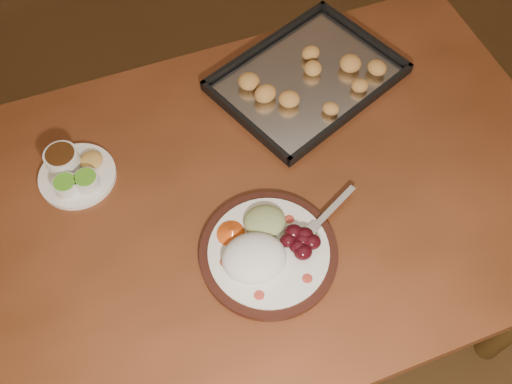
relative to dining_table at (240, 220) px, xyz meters
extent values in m
plane|color=brown|center=(0.29, 0.26, -0.65)|extent=(4.00, 4.00, 0.00)
cube|color=brown|center=(0.00, 0.00, 0.08)|extent=(1.64, 1.15, 0.04)
cylinder|color=#4F3817|center=(0.60, 0.50, -0.30)|extent=(0.07, 0.07, 0.71)
cylinder|color=black|center=(0.04, -0.14, 0.11)|extent=(0.28, 0.28, 0.02)
cylinder|color=white|center=(0.04, -0.14, 0.11)|extent=(0.25, 0.25, 0.01)
ellipsoid|color=#BA3A2C|center=(0.00, -0.23, 0.12)|extent=(0.02, 0.02, 0.00)
ellipsoid|color=#BA3A2C|center=(0.10, -0.21, 0.12)|extent=(0.02, 0.02, 0.00)
ellipsoid|color=#BA3A2C|center=(0.09, -0.08, 0.12)|extent=(0.02, 0.02, 0.00)
ellipsoid|color=#BA3A2C|center=(-0.05, -0.15, 0.12)|extent=(0.02, 0.02, 0.00)
ellipsoid|color=silver|center=(0.01, -0.16, 0.13)|extent=(0.16, 0.15, 0.06)
ellipsoid|color=#4D0B14|center=(0.10, -0.15, 0.13)|extent=(0.04, 0.03, 0.03)
ellipsoid|color=#4D0B14|center=(0.11, -0.13, 0.13)|extent=(0.04, 0.03, 0.03)
ellipsoid|color=#4D0B14|center=(0.09, -0.12, 0.13)|extent=(0.04, 0.03, 0.03)
ellipsoid|color=#4D0B14|center=(0.13, -0.15, 0.13)|extent=(0.04, 0.03, 0.03)
ellipsoid|color=#4D0B14|center=(0.08, -0.13, 0.13)|extent=(0.04, 0.03, 0.03)
ellipsoid|color=#4D0B14|center=(0.11, -0.14, 0.13)|extent=(0.04, 0.03, 0.03)
ellipsoid|color=#4D0B14|center=(0.10, -0.16, 0.13)|extent=(0.04, 0.03, 0.03)
ellipsoid|color=tan|center=(0.04, -0.08, 0.13)|extent=(0.11, 0.10, 0.04)
cone|color=#D84A13|center=(-0.03, -0.09, 0.13)|extent=(0.09, 0.09, 0.03)
cube|color=silver|center=(0.19, -0.07, 0.12)|extent=(0.12, 0.09, 0.00)
cube|color=silver|center=(0.13, -0.11, 0.12)|extent=(0.04, 0.04, 0.00)
cylinder|color=silver|center=(0.12, -0.14, 0.12)|extent=(0.03, 0.02, 0.00)
cylinder|color=silver|center=(0.12, -0.13, 0.12)|extent=(0.03, 0.02, 0.00)
cylinder|color=silver|center=(0.11, -0.13, 0.12)|extent=(0.03, 0.02, 0.00)
cylinder|color=silver|center=(0.11, -0.12, 0.12)|extent=(0.03, 0.02, 0.00)
cylinder|color=white|center=(-0.34, 0.12, 0.10)|extent=(0.17, 0.17, 0.01)
cylinder|color=silver|center=(-0.36, 0.08, 0.13)|extent=(0.05, 0.05, 0.03)
cylinder|color=#53A621|center=(-0.36, 0.08, 0.14)|extent=(0.05, 0.05, 0.00)
cylinder|color=silver|center=(-0.31, 0.09, 0.13)|extent=(0.05, 0.05, 0.03)
cylinder|color=#53A621|center=(-0.31, 0.09, 0.14)|extent=(0.05, 0.05, 0.00)
cylinder|color=silver|center=(-0.36, 0.15, 0.13)|extent=(0.07, 0.07, 0.04)
cylinder|color=#3A1D0A|center=(-0.36, 0.15, 0.15)|extent=(0.06, 0.06, 0.00)
ellipsoid|color=gold|center=(-0.31, 0.15, 0.12)|extent=(0.05, 0.05, 0.02)
cube|color=black|center=(0.22, 0.30, 0.10)|extent=(0.52, 0.49, 0.01)
cube|color=black|center=(0.14, 0.43, 0.11)|extent=(0.37, 0.23, 0.02)
cube|color=black|center=(0.30, 0.18, 0.11)|extent=(0.37, 0.23, 0.02)
cube|color=black|center=(0.40, 0.41, 0.11)|extent=(0.17, 0.27, 0.02)
cube|color=black|center=(0.05, 0.19, 0.11)|extent=(0.17, 0.27, 0.02)
cube|color=silver|center=(0.22, 0.30, 0.11)|extent=(0.49, 0.45, 0.00)
ellipsoid|color=#E1944F|center=(0.27, 0.33, 0.12)|extent=(0.05, 0.04, 0.03)
ellipsoid|color=#E1944F|center=(0.27, 0.39, 0.12)|extent=(0.06, 0.06, 0.03)
ellipsoid|color=#E1944F|center=(0.19, 0.39, 0.12)|extent=(0.05, 0.05, 0.03)
ellipsoid|color=#E1944F|center=(0.14, 0.31, 0.12)|extent=(0.06, 0.06, 0.03)
ellipsoid|color=#E1944F|center=(0.14, 0.28, 0.12)|extent=(0.06, 0.06, 0.03)
ellipsoid|color=#E1944F|center=(0.19, 0.27, 0.12)|extent=(0.06, 0.06, 0.03)
ellipsoid|color=#E1944F|center=(0.21, 0.23, 0.12)|extent=(0.06, 0.06, 0.03)
ellipsoid|color=#E1944F|center=(0.28, 0.23, 0.12)|extent=(0.05, 0.05, 0.03)
ellipsoid|color=#E1944F|center=(0.33, 0.33, 0.12)|extent=(0.06, 0.06, 0.03)
camera|label=1|loc=(-0.08, -0.62, 1.16)|focal=40.00mm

